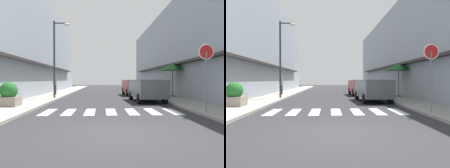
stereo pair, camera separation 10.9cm
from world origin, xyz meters
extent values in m
plane|color=#2B2B2D|center=(0.00, 16.05, 0.00)|extent=(88.26, 88.26, 0.00)
cube|color=#9E998E|center=(-4.79, 16.05, 0.06)|extent=(2.31, 56.17, 0.12)
cube|color=gray|center=(4.79, 16.05, 0.06)|extent=(2.31, 56.17, 0.12)
cube|color=#939EA8|center=(-8.45, 17.05, 4.88)|extent=(5.00, 38.11, 9.76)
cube|color=#332D2D|center=(-5.70, 17.05, 2.80)|extent=(0.50, 26.68, 0.16)
cube|color=#939EA8|center=(8.45, 17.05, 4.36)|extent=(5.00, 38.11, 8.72)
cube|color=#332D2D|center=(5.70, 17.05, 2.80)|extent=(0.50, 26.68, 0.16)
cube|color=silver|center=(-2.85, 4.19, 0.01)|extent=(0.45, 2.20, 0.01)
cube|color=silver|center=(-1.90, 4.19, 0.01)|extent=(0.45, 2.20, 0.01)
cube|color=silver|center=(-0.95, 4.19, 0.01)|extent=(0.45, 2.20, 0.01)
cube|color=silver|center=(0.00, 4.19, 0.01)|extent=(0.45, 2.20, 0.01)
cube|color=silver|center=(0.95, 4.19, 0.01)|extent=(0.45, 2.20, 0.01)
cube|color=silver|center=(1.90, 4.19, 0.01)|extent=(0.45, 2.20, 0.01)
cube|color=silver|center=(2.85, 4.19, 0.01)|extent=(0.45, 2.20, 0.01)
cube|color=#4C5156|center=(2.59, 9.08, 0.89)|extent=(1.96, 4.42, 1.13)
cube|color=black|center=(2.59, 8.87, 1.19)|extent=(1.59, 2.50, 0.56)
cylinder|color=black|center=(1.73, 10.48, 0.32)|extent=(0.25, 0.65, 0.64)
cylinder|color=black|center=(3.31, 10.55, 0.32)|extent=(0.25, 0.65, 0.64)
cylinder|color=black|center=(1.87, 7.61, 0.32)|extent=(0.25, 0.65, 0.64)
cylinder|color=black|center=(3.45, 7.69, 0.32)|extent=(0.25, 0.65, 0.64)
cube|color=maroon|center=(2.59, 15.33, 0.89)|extent=(1.91, 4.06, 1.13)
cube|color=black|center=(2.59, 15.13, 1.19)|extent=(1.56, 2.29, 0.56)
cylinder|color=black|center=(1.74, 16.61, 0.32)|extent=(0.25, 0.65, 0.64)
cylinder|color=black|center=(3.33, 16.68, 0.32)|extent=(0.25, 0.65, 0.64)
cylinder|color=black|center=(1.85, 13.98, 0.32)|extent=(0.25, 0.65, 0.64)
cylinder|color=black|center=(3.44, 14.04, 0.32)|extent=(0.25, 0.65, 0.64)
cylinder|color=slate|center=(3.89, 3.06, 1.37)|extent=(0.07, 0.07, 2.50)
cylinder|color=red|center=(3.89, 3.06, 2.62)|extent=(0.64, 0.03, 0.64)
torus|color=white|center=(3.89, 3.06, 2.62)|extent=(0.65, 0.05, 0.65)
cylinder|color=#38383D|center=(-3.99, 11.07, 2.99)|extent=(0.14, 0.14, 5.74)
cylinder|color=#38383D|center=(-3.54, 11.07, 5.71)|extent=(0.90, 0.10, 0.10)
ellipsoid|color=beige|center=(-3.09, 11.07, 5.61)|extent=(0.44, 0.28, 0.20)
cylinder|color=#262626|center=(5.34, 12.21, 0.15)|extent=(0.48, 0.48, 0.06)
cylinder|color=#4C3823|center=(5.34, 12.21, 1.32)|extent=(0.06, 0.06, 2.40)
cone|color=#19511E|center=(5.34, 12.21, 2.52)|extent=(2.39, 2.39, 0.55)
cube|color=gray|center=(-5.19, 5.69, 0.36)|extent=(1.00, 1.00, 0.49)
sphere|color=#236628|center=(-5.19, 5.69, 0.92)|extent=(0.88, 0.88, 0.88)
cylinder|color=#282B33|center=(-4.80, 15.25, 0.54)|extent=(0.26, 0.26, 0.84)
cylinder|color=tan|center=(-4.80, 15.25, 1.29)|extent=(0.34, 0.34, 0.66)
sphere|color=tan|center=(-4.80, 15.25, 1.73)|extent=(0.23, 0.23, 0.23)
camera|label=1|loc=(-0.40, -6.17, 1.46)|focal=36.55mm
camera|label=2|loc=(-0.29, -6.18, 1.46)|focal=36.55mm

